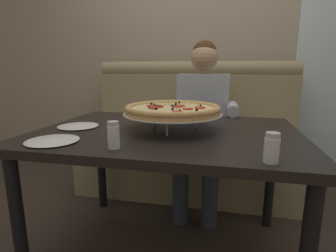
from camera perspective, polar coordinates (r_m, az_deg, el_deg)
The scene contains 11 objects.
ground_plane at distance 1.74m, azimuth -0.12°, elevation -25.37°, with size 16.00×16.00×0.00m, color #382D26.
back_wall_with_window at distance 2.91m, azimuth 6.75°, elevation 18.82°, with size 6.00×0.12×2.80m, color tan.
booth_bench at distance 2.42m, azimuth 4.80°, elevation -3.74°, with size 1.86×0.78×1.13m.
dining_table at distance 1.43m, azimuth -0.13°, elevation -3.91°, with size 1.36×0.98×0.74m.
diner_main at distance 2.08m, azimuth 7.25°, elevation 2.39°, with size 0.54×0.64×1.27m.
pizza at distance 1.40m, azimuth 1.01°, elevation 3.50°, with size 0.52×0.52×0.14m.
shaker_parmesan at distance 0.99m, azimuth 21.36°, elevation -4.82°, with size 0.05×0.05×0.11m.
shaker_pepper_flakes at distance 1.10m, azimuth -11.60°, elevation -2.34°, with size 0.05×0.05×0.11m.
plate_near_left at distance 1.29m, azimuth -23.58°, elevation -2.66°, with size 0.23×0.23×0.02m.
plate_near_right at distance 1.57m, azimuth -18.72°, elevation 0.19°, with size 0.22×0.22×0.02m.
patio_chair at distance 3.71m, azimuth 28.14°, elevation 2.43°, with size 0.40×0.40×0.86m.
Camera 1 is at (0.30, -1.35, 1.06)m, focal length 28.39 mm.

